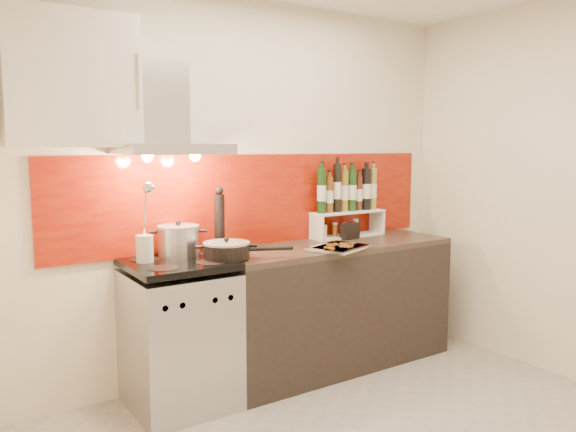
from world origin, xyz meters
TOP-DOWN VIEW (x-y plane):
  - back_wall at (0.00, 1.40)m, footprint 3.40×0.02m
  - left_wall at (-1.70, 0.00)m, footprint 0.02×2.80m
  - backsplash at (0.05, 1.39)m, footprint 3.00×0.02m
  - range_stove at (-0.70, 1.10)m, footprint 0.60×0.60m
  - counter at (0.50, 1.10)m, footprint 1.80×0.60m
  - range_hood at (-0.70, 1.24)m, footprint 0.62×0.50m
  - upper_cabinet at (-1.25, 1.22)m, footprint 0.70×0.35m
  - stock_pot at (-0.63, 1.25)m, footprint 0.26×0.26m
  - saute_pan at (-0.41, 1.00)m, footprint 0.53×0.32m
  - utensil_jar at (-0.88, 1.16)m, footprint 0.10×0.15m
  - pepper_mill at (-0.35, 1.23)m, footprint 0.07×0.07m
  - step_shelf at (0.77, 1.29)m, footprint 0.62×0.17m
  - caddy_box at (0.72, 1.19)m, footprint 0.15×0.07m
  - baking_tray at (0.38, 0.90)m, footprint 0.49×0.43m

SIDE VIEW (x-z plane):
  - range_stove at x=-0.70m, z-range -0.01..0.90m
  - counter at x=0.50m, z-range 0.00..0.90m
  - baking_tray at x=0.38m, z-range 0.90..0.93m
  - caddy_box at x=0.72m, z-range 0.90..1.02m
  - saute_pan at x=-0.41m, z-range 0.89..1.03m
  - stock_pot at x=-0.63m, z-range 0.89..1.12m
  - utensil_jar at x=-0.88m, z-range 0.80..1.29m
  - pepper_mill at x=-0.35m, z-range 0.89..1.33m
  - step_shelf at x=0.77m, z-range 0.89..1.46m
  - backsplash at x=0.05m, z-range 0.90..1.54m
  - back_wall at x=0.00m, z-range 0.00..2.60m
  - left_wall at x=-1.70m, z-range 0.00..2.60m
  - range_hood at x=-0.70m, z-range 1.44..2.05m
  - upper_cabinet at x=-1.25m, z-range 1.59..2.31m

